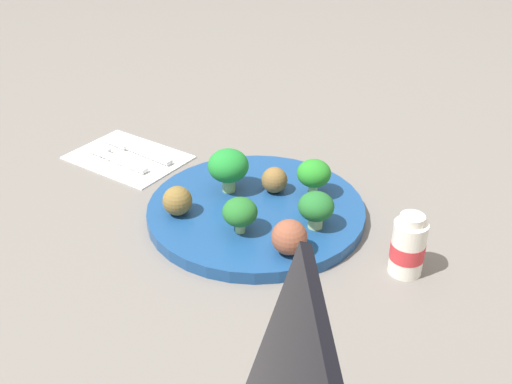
{
  "coord_description": "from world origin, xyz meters",
  "views": [
    {
      "loc": [
        -0.37,
        0.54,
        0.43
      ],
      "look_at": [
        0.0,
        0.0,
        0.04
      ],
      "focal_mm": 42.48,
      "sensor_mm": 36.0,
      "label": 1
    }
  ],
  "objects_px": {
    "plate": "(256,211)",
    "broccoli_floret_near_rim": "(314,174)",
    "meatball_front_left": "(272,179)",
    "knife": "(133,148)",
    "broccoli_floret_back_left": "(228,166)",
    "broccoli_floret_mid_left": "(240,212)",
    "broccoli_floret_front_left": "(315,208)",
    "meatball_front_right": "(289,237)",
    "meatball_mid_left": "(177,201)",
    "yogurt_bottle": "(409,246)",
    "napkin": "(128,157)",
    "fork": "(116,157)"
  },
  "relations": [
    {
      "from": "plate",
      "to": "broccoli_floret_near_rim",
      "type": "bearing_deg",
      "value": -126.49
    },
    {
      "from": "meatball_front_left",
      "to": "knife",
      "type": "height_order",
      "value": "meatball_front_left"
    },
    {
      "from": "broccoli_floret_back_left",
      "to": "broccoli_floret_mid_left",
      "type": "bearing_deg",
      "value": 134.57
    },
    {
      "from": "broccoli_floret_front_left",
      "to": "meatball_front_right",
      "type": "xyz_separation_m",
      "value": [
        -0.0,
        0.06,
        -0.01
      ]
    },
    {
      "from": "broccoli_floret_back_left",
      "to": "knife",
      "type": "height_order",
      "value": "broccoli_floret_back_left"
    },
    {
      "from": "meatball_mid_left",
      "to": "knife",
      "type": "bearing_deg",
      "value": -30.57
    },
    {
      "from": "broccoli_floret_near_rim",
      "to": "broccoli_floret_front_left",
      "type": "relative_size",
      "value": 1.08
    },
    {
      "from": "broccoli_floret_back_left",
      "to": "yogurt_bottle",
      "type": "relative_size",
      "value": 0.79
    },
    {
      "from": "napkin",
      "to": "knife",
      "type": "xyz_separation_m",
      "value": [
        0.01,
        -0.02,
        0.0
      ]
    },
    {
      "from": "napkin",
      "to": "fork",
      "type": "height_order",
      "value": "fork"
    },
    {
      "from": "broccoli_floret_mid_left",
      "to": "yogurt_bottle",
      "type": "bearing_deg",
      "value": -161.41
    },
    {
      "from": "plate",
      "to": "broccoli_floret_mid_left",
      "type": "distance_m",
      "value": 0.07
    },
    {
      "from": "plate",
      "to": "meatball_front_right",
      "type": "bearing_deg",
      "value": 144.88
    },
    {
      "from": "broccoli_floret_mid_left",
      "to": "napkin",
      "type": "bearing_deg",
      "value": -16.94
    },
    {
      "from": "meatball_mid_left",
      "to": "fork",
      "type": "distance_m",
      "value": 0.21
    },
    {
      "from": "meatball_mid_left",
      "to": "fork",
      "type": "height_order",
      "value": "meatball_mid_left"
    },
    {
      "from": "broccoli_floret_mid_left",
      "to": "broccoli_floret_front_left",
      "type": "bearing_deg",
      "value": -140.01
    },
    {
      "from": "meatball_front_right",
      "to": "meatball_mid_left",
      "type": "height_order",
      "value": "meatball_front_right"
    },
    {
      "from": "broccoli_floret_front_left",
      "to": "napkin",
      "type": "height_order",
      "value": "broccoli_floret_front_left"
    },
    {
      "from": "fork",
      "to": "knife",
      "type": "relative_size",
      "value": 0.83
    },
    {
      "from": "broccoli_floret_front_left",
      "to": "yogurt_bottle",
      "type": "distance_m",
      "value": 0.12
    },
    {
      "from": "knife",
      "to": "yogurt_bottle",
      "type": "bearing_deg",
      "value": 175.31
    },
    {
      "from": "meatball_front_left",
      "to": "yogurt_bottle",
      "type": "relative_size",
      "value": 0.46
    },
    {
      "from": "meatball_front_right",
      "to": "napkin",
      "type": "bearing_deg",
      "value": -13.95
    },
    {
      "from": "broccoli_floret_near_rim",
      "to": "broccoli_floret_front_left",
      "type": "distance_m",
      "value": 0.08
    },
    {
      "from": "napkin",
      "to": "meatball_front_right",
      "type": "bearing_deg",
      "value": 166.05
    },
    {
      "from": "knife",
      "to": "napkin",
      "type": "bearing_deg",
      "value": 111.33
    },
    {
      "from": "broccoli_floret_near_rim",
      "to": "meatball_mid_left",
      "type": "height_order",
      "value": "broccoli_floret_near_rim"
    },
    {
      "from": "broccoli_floret_near_rim",
      "to": "fork",
      "type": "relative_size",
      "value": 0.42
    },
    {
      "from": "meatball_mid_left",
      "to": "knife",
      "type": "xyz_separation_m",
      "value": [
        0.19,
        -0.11,
        -0.03
      ]
    },
    {
      "from": "meatball_front_right",
      "to": "meatball_mid_left",
      "type": "relative_size",
      "value": 1.1
    },
    {
      "from": "broccoli_floret_near_rim",
      "to": "napkin",
      "type": "relative_size",
      "value": 0.3
    },
    {
      "from": "broccoli_floret_front_left",
      "to": "meatball_front_left",
      "type": "xyz_separation_m",
      "value": [
        0.09,
        -0.04,
        -0.01
      ]
    },
    {
      "from": "plate",
      "to": "broccoli_floret_back_left",
      "type": "bearing_deg",
      "value": -11.72
    },
    {
      "from": "meatball_front_right",
      "to": "knife",
      "type": "bearing_deg",
      "value": -16.49
    },
    {
      "from": "broccoli_floret_front_left",
      "to": "fork",
      "type": "bearing_deg",
      "value": -1.1
    },
    {
      "from": "broccoli_floret_back_left",
      "to": "fork",
      "type": "height_order",
      "value": "broccoli_floret_back_left"
    },
    {
      "from": "napkin",
      "to": "fork",
      "type": "bearing_deg",
      "value": 66.35
    },
    {
      "from": "broccoli_floret_mid_left",
      "to": "meatball_front_left",
      "type": "bearing_deg",
      "value": -78.37
    },
    {
      "from": "broccoli_floret_front_left",
      "to": "broccoli_floret_near_rim",
      "type": "bearing_deg",
      "value": -58.75
    },
    {
      "from": "broccoli_floret_near_rim",
      "to": "meatball_front_left",
      "type": "height_order",
      "value": "broccoli_floret_near_rim"
    },
    {
      "from": "napkin",
      "to": "knife",
      "type": "distance_m",
      "value": 0.02
    },
    {
      "from": "meatball_front_right",
      "to": "napkin",
      "type": "xyz_separation_m",
      "value": [
        0.34,
        -0.08,
        -0.03
      ]
    },
    {
      "from": "broccoli_floret_back_left",
      "to": "meatball_front_left",
      "type": "distance_m",
      "value": 0.06
    },
    {
      "from": "broccoli_floret_mid_left",
      "to": "napkin",
      "type": "xyz_separation_m",
      "value": [
        0.27,
        -0.08,
        -0.04
      ]
    },
    {
      "from": "meatball_mid_left",
      "to": "knife",
      "type": "distance_m",
      "value": 0.22
    },
    {
      "from": "fork",
      "to": "yogurt_bottle",
      "type": "bearing_deg",
      "value": 179.75
    },
    {
      "from": "broccoli_floret_near_rim",
      "to": "fork",
      "type": "xyz_separation_m",
      "value": [
        0.31,
        0.06,
        -0.04
      ]
    },
    {
      "from": "meatball_front_left",
      "to": "napkin",
      "type": "distance_m",
      "value": 0.25
    },
    {
      "from": "plate",
      "to": "broccoli_floret_front_left",
      "type": "distance_m",
      "value": 0.09
    }
  ]
}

